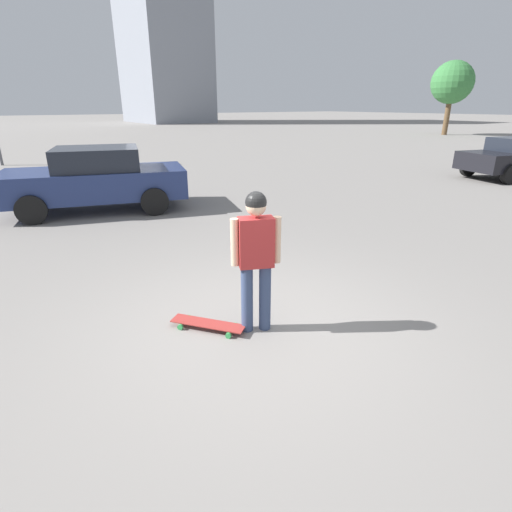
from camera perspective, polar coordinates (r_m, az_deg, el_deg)
ground_plane at (r=4.78m, az=0.00°, el=-10.36°), size 220.00×220.00×0.00m
person at (r=4.36m, az=0.00°, el=0.69°), size 0.34×0.51×1.64m
skateboard at (r=4.78m, az=-6.89°, el=-9.62°), size 0.83×0.70×0.08m
car_parked_near at (r=10.64m, az=-21.88°, el=10.22°), size 3.00×4.58×1.52m
tree_distant at (r=39.47m, az=26.24°, el=21.31°), size 3.38×3.38×5.86m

